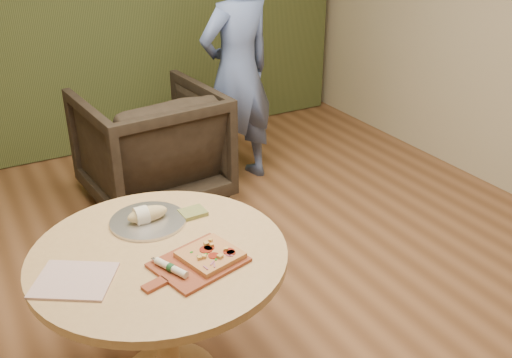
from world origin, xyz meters
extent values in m
cube|color=brown|center=(0.00, 0.00, -0.01)|extent=(5.00, 6.00, 0.02)
cylinder|color=tan|center=(-0.59, -0.11, 0.35)|extent=(0.11, 0.11, 0.68)
cylinder|color=tan|center=(-0.59, -0.11, 0.73)|extent=(1.12, 1.12, 0.04)
cube|color=brown|center=(-0.48, -0.29, 0.76)|extent=(0.41, 0.36, 0.01)
cube|color=brown|center=(-0.69, -0.34, 0.76)|extent=(0.11, 0.07, 0.01)
cube|color=tan|center=(-0.42, -0.28, 0.78)|extent=(0.27, 0.27, 0.02)
cylinder|color=maroon|center=(-0.43, -0.26, 0.79)|extent=(0.06, 0.06, 0.00)
cylinder|color=maroon|center=(-0.35, -0.32, 0.79)|extent=(0.05, 0.05, 0.00)
cylinder|color=maroon|center=(-0.42, -0.31, 0.79)|extent=(0.05, 0.05, 0.00)
cylinder|color=maroon|center=(-0.35, -0.33, 0.79)|extent=(0.04, 0.04, 0.00)
cylinder|color=maroon|center=(-0.41, -0.25, 0.79)|extent=(0.05, 0.05, 0.00)
cube|color=#E2AE54|center=(-0.41, -0.22, 0.79)|extent=(0.02, 0.02, 0.01)
cube|color=#E2AE54|center=(-0.40, -0.34, 0.79)|extent=(0.03, 0.03, 0.01)
cube|color=#E2AE54|center=(-0.39, -0.25, 0.79)|extent=(0.02, 0.02, 0.01)
cube|color=#E2AE54|center=(-0.48, -0.31, 0.79)|extent=(0.02, 0.02, 0.01)
cube|color=#E2AE54|center=(-0.38, -0.21, 0.79)|extent=(0.02, 0.02, 0.01)
cube|color=#E2AE54|center=(-0.46, -0.31, 0.79)|extent=(0.03, 0.03, 0.01)
cube|color=#E2AE54|center=(-0.36, -0.30, 0.79)|extent=(0.02, 0.02, 0.01)
cube|color=#177416|center=(-0.49, -0.25, 0.79)|extent=(0.01, 0.01, 0.00)
cube|color=#177416|center=(-0.44, -0.29, 0.79)|extent=(0.01, 0.01, 0.00)
cube|color=#177416|center=(-0.40, -0.24, 0.79)|extent=(0.01, 0.01, 0.00)
cube|color=#177416|center=(-0.48, -0.29, 0.79)|extent=(0.01, 0.01, 0.00)
cube|color=#177416|center=(-0.42, -0.34, 0.79)|extent=(0.01, 0.01, 0.00)
cube|color=#177416|center=(-0.46, -0.29, 0.79)|extent=(0.01, 0.01, 0.00)
cube|color=#177416|center=(-0.35, -0.34, 0.79)|extent=(0.01, 0.01, 0.00)
cube|color=#177416|center=(-0.41, -0.30, 0.79)|extent=(0.01, 0.01, 0.00)
cube|color=#A85376|center=(-0.45, -0.36, 0.79)|extent=(0.03, 0.02, 0.00)
cube|color=#A85376|center=(-0.35, -0.33, 0.79)|extent=(0.03, 0.02, 0.00)
cube|color=#A85376|center=(-0.36, -0.35, 0.79)|extent=(0.03, 0.02, 0.00)
cube|color=#A85376|center=(-0.45, -0.38, 0.79)|extent=(0.02, 0.03, 0.00)
cube|color=#A85376|center=(-0.48, -0.38, 0.79)|extent=(0.01, 0.03, 0.00)
cube|color=#A85376|center=(-0.35, -0.34, 0.79)|extent=(0.03, 0.03, 0.00)
cylinder|color=beige|center=(-0.60, -0.30, 0.78)|extent=(0.09, 0.17, 0.03)
cylinder|color=#194C26|center=(-0.60, -0.30, 0.78)|extent=(0.04, 0.04, 0.03)
cube|color=silver|center=(-0.64, -0.21, 0.78)|extent=(0.03, 0.04, 0.00)
cube|color=white|center=(-0.96, -0.15, 0.76)|extent=(0.39, 0.37, 0.01)
cylinder|color=silver|center=(-0.54, 0.14, 0.75)|extent=(0.35, 0.35, 0.01)
cylinder|color=silver|center=(-0.54, 0.14, 0.76)|extent=(0.36, 0.36, 0.02)
ellipsoid|color=#CFB97E|center=(-0.54, 0.14, 0.79)|extent=(0.19, 0.08, 0.07)
cylinder|color=beige|center=(-0.57, 0.14, 0.79)|extent=(0.06, 0.09, 0.09)
cube|color=#5B642D|center=(-0.33, 0.10, 0.76)|extent=(0.12, 0.10, 0.02)
imported|color=black|center=(0.01, 1.69, 0.49)|extent=(1.01, 0.95, 0.97)
imported|color=#51659C|center=(0.74, 1.67, 0.91)|extent=(0.74, 0.56, 1.82)
camera|label=1|loc=(-1.24, -2.12, 2.13)|focal=40.00mm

